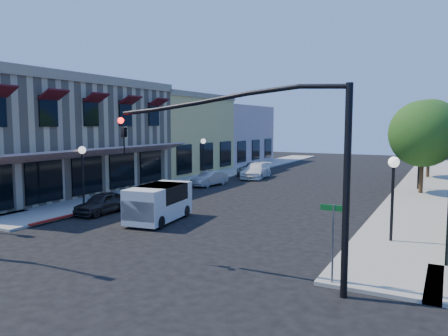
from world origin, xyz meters
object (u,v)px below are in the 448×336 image
at_px(lamppost_left_near, 82,161).
at_px(lamppost_right_far, 419,153).
at_px(white_van, 159,201).
at_px(parked_car_a, 103,203).
at_px(parked_car_d, 251,169).
at_px(street_name_sign, 333,231).
at_px(lamppost_left_far, 203,148).
at_px(signal_mast_arm, 274,151).
at_px(parked_car_b, 210,178).
at_px(lamppost_right_near, 393,177).
at_px(street_tree_b, 430,127).
at_px(parked_car_c, 256,171).
at_px(street_tree_a, 423,134).

distance_m(lamppost_left_near, lamppost_right_far, 23.35).
xyz_separation_m(white_van, parked_car_a, (-3.88, 0.19, -0.47)).
height_order(parked_car_a, parked_car_d, parked_car_d).
relative_size(street_name_sign, lamppost_left_far, 0.70).
height_order(signal_mast_arm, parked_car_a, signal_mast_arm).
height_order(signal_mast_arm, white_van, signal_mast_arm).
height_order(lamppost_left_far, parked_car_a, lamppost_left_far).
bearing_deg(signal_mast_arm, parked_car_b, 124.56).
bearing_deg(lamppost_right_near, lamppost_right_far, 90.00).
distance_m(lamppost_left_far, parked_car_a, 15.22).
xyz_separation_m(street_tree_b, lamppost_right_far, (-0.30, -8.00, -1.81)).
bearing_deg(parked_car_b, lamppost_right_far, 26.64).
distance_m(parked_car_a, parked_car_c, 17.95).
distance_m(street_name_sign, parked_car_c, 25.93).
relative_size(street_tree_b, parked_car_a, 2.06).
bearing_deg(lamppost_left_far, parked_car_d, 65.79).
height_order(lamppost_right_far, parked_car_b, lamppost_right_far).
bearing_deg(parked_car_b, parked_car_c, 84.85).
xyz_separation_m(parked_car_b, parked_car_c, (1.39, 6.00, 0.10)).
height_order(street_name_sign, parked_car_a, street_name_sign).
distance_m(lamppost_left_far, parked_car_b, 4.35).
xyz_separation_m(lamppost_left_far, parked_car_d, (2.30, 5.11, -2.16)).
xyz_separation_m(street_tree_a, lamppost_left_near, (-17.30, -14.00, -1.46)).
xyz_separation_m(street_tree_b, signal_mast_arm, (-2.94, -30.50, -0.46)).
relative_size(street_tree_a, white_van, 1.51).
bearing_deg(lamppost_left_near, parked_car_a, -21.25).
distance_m(signal_mast_arm, lamppost_left_near, 15.82).
relative_size(white_van, parked_car_c, 0.93).
bearing_deg(lamppost_right_far, parked_car_c, 175.70).
bearing_deg(white_van, street_tree_b, 66.09).
xyz_separation_m(street_tree_a, white_van, (-11.12, -15.08, -3.14)).
bearing_deg(white_van, lamppost_right_near, 5.72).
height_order(street_tree_a, street_tree_b, street_tree_b).
bearing_deg(parked_car_c, street_tree_b, 20.50).
bearing_deg(street_name_sign, street_tree_b, 87.50).
bearing_deg(parked_car_c, lamppost_left_near, -108.94).
relative_size(street_tree_a, lamppost_right_far, 1.82).
bearing_deg(street_name_sign, parked_car_a, 160.30).
bearing_deg(street_tree_b, street_name_sign, -92.50).
distance_m(street_name_sign, lamppost_right_near, 5.98).
xyz_separation_m(lamppost_right_far, white_van, (-10.82, -17.08, -1.69)).
xyz_separation_m(lamppost_right_far, parked_car_c, (-13.31, 1.00, -2.07)).
height_order(white_van, parked_car_c, white_van).
bearing_deg(lamppost_right_near, street_tree_b, 89.28).
bearing_deg(lamppost_right_far, lamppost_left_far, -173.29).
relative_size(street_tree_a, lamppost_right_near, 1.82).
height_order(street_name_sign, white_van, street_name_sign).
xyz_separation_m(lamppost_left_near, lamppost_right_far, (17.00, 16.00, 0.00)).
relative_size(street_tree_a, street_name_sign, 2.59).
xyz_separation_m(lamppost_right_near, lamppost_right_far, (0.00, 16.00, 0.00)).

